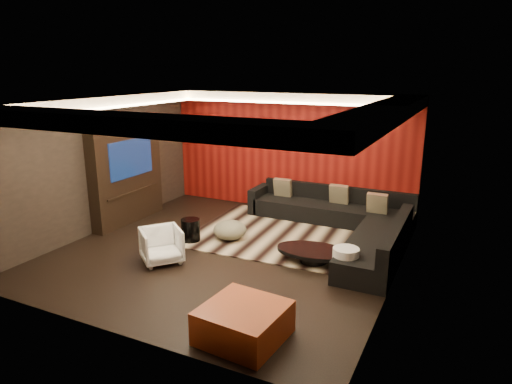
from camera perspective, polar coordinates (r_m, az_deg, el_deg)
The scene contains 26 objects.
floor at distance 8.62m, azimuth -3.57°, elevation -7.53°, with size 6.00×6.00×0.02m, color black.
ceiling at distance 7.97m, azimuth -3.91°, elevation 11.51°, with size 6.00×6.00×0.02m, color silver.
wall_back at distance 10.84m, azimuth 4.16°, elevation 5.00°, with size 6.00×0.02×2.80m, color black.
wall_left at distance 9.99m, azimuth -18.96°, elevation 3.31°, with size 0.02×6.00×2.80m, color black.
wall_right at distance 7.23m, azimuth 17.52°, elevation -0.93°, with size 0.02×6.00×2.80m, color black.
red_feature_wall at distance 10.80m, azimuth 4.08°, elevation 4.96°, with size 5.98×0.05×2.78m, color #6B0C0A.
soffit_back at distance 10.40m, azimuth 3.64°, elevation 11.73°, with size 6.00×0.60×0.22m, color silver.
soffit_front at distance 5.80m, azimuth -17.35°, elevation 8.26°, with size 6.00×0.60×0.22m, color silver.
soffit_left at distance 9.60m, azimuth -18.29°, elevation 10.72°, with size 0.60×4.80×0.22m, color silver.
soffit_right at distance 7.04m, azimuth 15.85°, elevation 9.51°, with size 0.60×4.80×0.22m, color silver.
cove_back at distance 10.09m, azimuth 2.89°, elevation 11.12°, with size 4.80×0.08×0.04m, color #FFD899.
cove_front at distance 6.06m, azimuth -15.09°, elevation 7.85°, with size 4.80×0.08×0.04m, color #FFD899.
cove_left at distance 9.38m, azimuth -16.72°, elevation 10.19°, with size 0.08×4.80×0.04m, color #FFD899.
cove_right at distance 7.12m, azimuth 13.08°, elevation 9.01°, with size 0.08×4.80×0.04m, color #FFD899.
tv_surround at distance 10.36m, azimuth -15.88°, elevation 2.27°, with size 0.30×2.00×2.20m, color black.
tv_screen at distance 10.19m, azimuth -15.35°, elevation 4.11°, with size 0.04×1.30×0.80m, color black.
tv_shelf at distance 10.35m, azimuth -15.06°, elevation 0.04°, with size 0.04×1.60×0.04m, color black.
rug at distance 9.41m, azimuth 4.89°, elevation -5.42°, with size 4.00×3.00×0.02m, color tan.
coffee_table at distance 8.18m, azimuth 7.20°, elevation -7.85°, with size 1.33×1.33×0.22m, color black.
drum_stool at distance 9.11m, azimuth -8.17°, elevation -4.71°, with size 0.37×0.37×0.44m, color black.
striped_pouf at distance 9.13m, azimuth -3.29°, elevation -4.76°, with size 0.66×0.66×0.36m, color beige.
white_side_table at distance 7.61m, azimuth 11.11°, elevation -8.77°, with size 0.42×0.42×0.53m, color white.
orange_ottoman at distance 6.00m, azimuth -1.56°, elevation -15.98°, with size 0.98×0.98×0.44m, color #A62415.
armchair at distance 8.23m, azimuth -11.73°, elevation -6.55°, with size 0.67×0.69×0.62m, color white.
sectional_sofa at distance 9.55m, azimuth 11.15°, elevation -3.75°, with size 3.65×3.50×0.75m.
throw_pillows at distance 10.21m, azimuth 9.37°, elevation -0.32°, with size 2.68×0.55×0.44m.
Camera 1 is at (3.94, -6.90, 3.33)m, focal length 32.00 mm.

